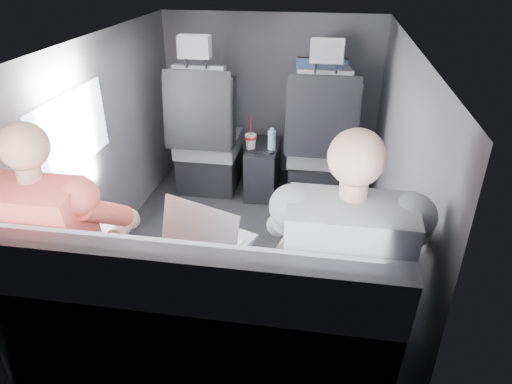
% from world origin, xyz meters
% --- Properties ---
extents(floor, '(2.60, 2.60, 0.00)m').
position_xyz_m(floor, '(0.00, 0.00, 0.00)').
color(floor, black).
rests_on(floor, ground).
extents(ceiling, '(2.60, 2.60, 0.00)m').
position_xyz_m(ceiling, '(0.00, 0.00, 1.35)').
color(ceiling, '#B2B2AD').
rests_on(ceiling, panel_back).
extents(panel_left, '(0.02, 2.60, 1.35)m').
position_xyz_m(panel_left, '(-0.90, 0.00, 0.68)').
color(panel_left, '#56565B').
rests_on(panel_left, floor).
extents(panel_right, '(0.02, 2.60, 1.35)m').
position_xyz_m(panel_right, '(0.90, 0.00, 0.68)').
color(panel_right, '#56565B').
rests_on(panel_right, floor).
extents(panel_front, '(1.80, 0.02, 1.35)m').
position_xyz_m(panel_front, '(0.00, 1.30, 0.68)').
color(panel_front, '#56565B').
rests_on(panel_front, floor).
extents(panel_back, '(1.80, 0.02, 1.35)m').
position_xyz_m(panel_back, '(0.00, -1.30, 0.68)').
color(panel_back, '#56565B').
rests_on(panel_back, floor).
extents(side_window, '(0.02, 0.75, 0.42)m').
position_xyz_m(side_window, '(-0.88, -0.30, 0.90)').
color(side_window, white).
rests_on(side_window, panel_left).
extents(seatbelt, '(0.35, 0.11, 0.59)m').
position_xyz_m(seatbelt, '(0.45, 0.67, 0.80)').
color(seatbelt, black).
rests_on(seatbelt, front_seat_right).
extents(front_seat_left, '(0.52, 0.58, 1.26)m').
position_xyz_m(front_seat_left, '(-0.45, 0.84, 0.40)').
color(front_seat_left, black).
rests_on(front_seat_left, floor).
extents(front_seat_right, '(0.52, 0.58, 1.26)m').
position_xyz_m(front_seat_right, '(0.45, 0.84, 0.40)').
color(front_seat_right, black).
rests_on(front_seat_right, floor).
extents(center_console, '(0.24, 0.48, 0.41)m').
position_xyz_m(center_console, '(0.00, 0.88, 0.20)').
color(center_console, black).
rests_on(center_console, floor).
extents(rear_bench, '(1.60, 0.57, 0.92)m').
position_xyz_m(rear_bench, '(0.00, -1.06, 0.31)').
color(rear_bench, slate).
rests_on(rear_bench, floor).
extents(soda_cup, '(0.09, 0.09, 0.26)m').
position_xyz_m(soda_cup, '(-0.09, 0.80, 0.47)').
color(soda_cup, white).
rests_on(soda_cup, center_console).
extents(water_bottle, '(0.06, 0.06, 0.18)m').
position_xyz_m(water_bottle, '(0.08, 0.81, 0.48)').
color(water_bottle, '#A8CCE4').
rests_on(water_bottle, center_console).
extents(laptop_white, '(0.35, 0.34, 0.24)m').
position_xyz_m(laptop_white, '(-0.60, -0.82, 0.63)').
color(laptop_white, white).
rests_on(laptop_white, passenger_rear_left).
extents(laptop_silver, '(0.44, 0.46, 0.27)m').
position_xyz_m(laptop_silver, '(-0.01, -0.79, 0.64)').
color(laptop_silver, '#BCBDC1').
rests_on(laptop_silver, rear_bench).
extents(laptop_black, '(0.35, 0.32, 0.24)m').
position_xyz_m(laptop_black, '(0.56, -0.76, 0.63)').
color(laptop_black, black).
rests_on(laptop_black, passenger_rear_right).
extents(passenger_rear_left, '(0.51, 0.63, 1.24)m').
position_xyz_m(passenger_rear_left, '(-0.59, -0.97, 0.63)').
color(passenger_rear_left, '#38383D').
rests_on(passenger_rear_left, rear_bench).
extents(passenger_rear_right, '(0.54, 0.65, 1.28)m').
position_xyz_m(passenger_rear_right, '(0.59, -0.97, 0.65)').
color(passenger_rear_right, navy).
rests_on(passenger_rear_right, rear_bench).
extents(passenger_front_right, '(0.39, 0.39, 0.77)m').
position_xyz_m(passenger_front_right, '(0.42, 1.10, 0.75)').
color(passenger_front_right, navy).
rests_on(passenger_front_right, front_seat_right).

